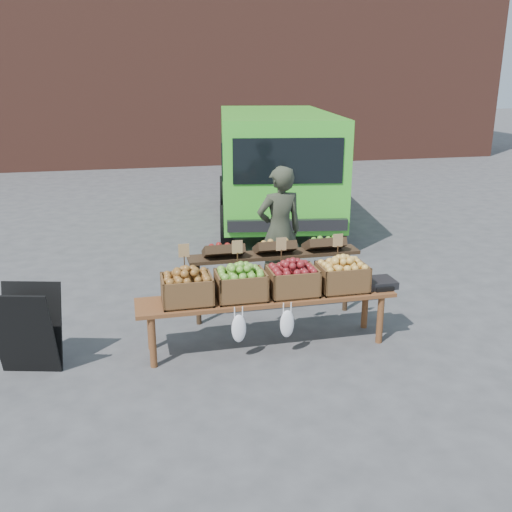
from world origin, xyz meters
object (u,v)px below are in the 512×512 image
object	(u,v)px
back_table	(274,276)
crate_red_apples	(292,281)
crate_green_apples	(342,277)
chalkboard_sign	(28,330)
display_bench	(267,321)
delivery_van	(274,169)
weighing_scale	(379,283)
vendor	(280,232)
crate_russet_pears	(241,285)
crate_golden_apples	(187,290)

from	to	relation	value
back_table	crate_red_apples	distance (m)	0.74
crate_green_apples	crate_red_apples	bearing A→B (deg)	180.00
chalkboard_sign	display_bench	bearing A→B (deg)	15.01
delivery_van	weighing_scale	world-z (taller)	delivery_van
delivery_van	crate_green_apples	distance (m)	5.16
delivery_van	crate_green_apples	bearing A→B (deg)	-87.19
delivery_van	vendor	world-z (taller)	delivery_van
chalkboard_sign	crate_russet_pears	xyz separation A→B (m)	(2.08, 0.01, 0.27)
crate_golden_apples	crate_russet_pears	size ratio (longest dim) A/B	1.00
vendor	crate_red_apples	xyz separation A→B (m)	(-0.26, -1.46, -0.13)
weighing_scale	back_table	bearing A→B (deg)	143.67
crate_red_apples	back_table	bearing A→B (deg)	90.32
chalkboard_sign	crate_green_apples	size ratio (longest dim) A/B	1.75
vendor	delivery_van	bearing A→B (deg)	-111.89
crate_green_apples	weighing_scale	world-z (taller)	crate_green_apples
display_bench	weighing_scale	world-z (taller)	weighing_scale
delivery_van	crate_russet_pears	world-z (taller)	delivery_van
vendor	crate_red_apples	bearing A→B (deg)	71.87
display_bench	crate_golden_apples	xyz separation A→B (m)	(-0.82, 0.00, 0.42)
display_bench	weighing_scale	xyz separation A→B (m)	(1.25, 0.00, 0.33)
crate_russet_pears	weighing_scale	distance (m)	1.53
chalkboard_sign	display_bench	distance (m)	2.36
crate_golden_apples	crate_russet_pears	world-z (taller)	same
chalkboard_sign	crate_russet_pears	size ratio (longest dim) A/B	1.75
crate_russet_pears	crate_green_apples	xyz separation A→B (m)	(1.10, 0.00, 0.00)
crate_green_apples	weighing_scale	xyz separation A→B (m)	(0.43, 0.00, -0.10)
delivery_van	crate_green_apples	size ratio (longest dim) A/B	9.45
back_table	crate_golden_apples	world-z (taller)	back_table
crate_red_apples	crate_russet_pears	bearing A→B (deg)	180.00
delivery_van	chalkboard_sign	xyz separation A→B (m)	(-3.78, -5.12, -0.62)
back_table	delivery_van	bearing A→B (deg)	75.29
crate_green_apples	delivery_van	bearing A→B (deg)	83.32
vendor	chalkboard_sign	size ratio (longest dim) A/B	1.93
crate_green_apples	crate_russet_pears	bearing A→B (deg)	180.00
delivery_van	crate_red_apples	xyz separation A→B (m)	(-1.15, -5.11, -0.35)
back_table	crate_green_apples	size ratio (longest dim) A/B	4.20
crate_green_apples	chalkboard_sign	bearing A→B (deg)	-179.81
back_table	crate_red_apples	bearing A→B (deg)	-89.68
display_bench	crate_green_apples	world-z (taller)	crate_green_apples
back_table	crate_russet_pears	world-z (taller)	back_table
crate_red_apples	crate_green_apples	size ratio (longest dim) A/B	1.00
crate_golden_apples	vendor	bearing A→B (deg)	47.11
vendor	crate_green_apples	bearing A→B (deg)	93.20
weighing_scale	display_bench	bearing A→B (deg)	180.00
display_bench	crate_red_apples	size ratio (longest dim) A/B	5.40
delivery_van	display_bench	size ratio (longest dim) A/B	1.75
back_table	crate_golden_apples	bearing A→B (deg)	-146.70
crate_russet_pears	delivery_van	bearing A→B (deg)	71.61
crate_russet_pears	crate_golden_apples	bearing A→B (deg)	180.00
delivery_van	chalkboard_sign	size ratio (longest dim) A/B	5.40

